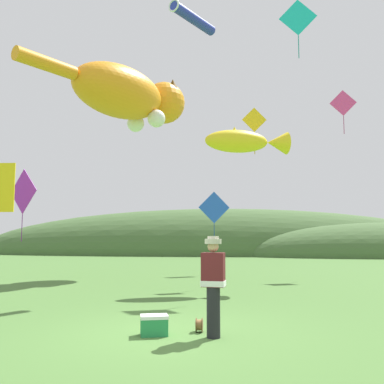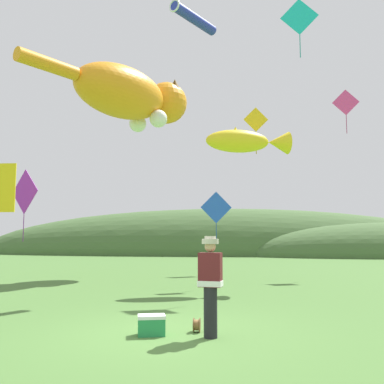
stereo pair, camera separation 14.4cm
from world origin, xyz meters
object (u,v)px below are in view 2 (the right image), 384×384
at_px(kite_giant_cat, 132,96).
at_px(kite_diamond_violet, 25,192).
at_px(kite_spool, 197,325).
at_px(festival_attendant, 210,283).
at_px(kite_diamond_blue, 216,208).
at_px(kite_tube_streamer, 194,18).
at_px(picnic_cooler, 151,325).
at_px(kite_diamond_pink, 346,103).
at_px(kite_fish_windsock, 247,141).
at_px(kite_diamond_teal, 299,17).
at_px(kite_diamond_gold, 256,120).

relative_size(kite_giant_cat, kite_diamond_violet, 3.21).
xyz_separation_m(kite_spool, kite_giant_cat, (-3.87, 10.45, 7.99)).
bearing_deg(kite_spool, kite_giant_cat, 110.33).
bearing_deg(festival_attendant, kite_giant_cat, 110.90).
height_order(kite_giant_cat, kite_diamond_blue, kite_giant_cat).
bearing_deg(kite_tube_streamer, festival_attendant, -82.16).
bearing_deg(festival_attendant, kite_diamond_blue, 91.84).
bearing_deg(festival_attendant, picnic_cooler, 175.48).
xyz_separation_m(kite_tube_streamer, kite_diamond_violet, (-5.57, -0.81, -6.20)).
height_order(kite_diamond_pink, kite_diamond_blue, kite_diamond_pink).
distance_m(kite_giant_cat, kite_tube_streamer, 5.49).
bearing_deg(kite_diamond_blue, kite_tube_streamer, -94.91).
bearing_deg(kite_spool, kite_tube_streamer, 95.82).
distance_m(festival_attendant, kite_fish_windsock, 8.50).
xyz_separation_m(kite_spool, picnic_cooler, (-0.79, -0.34, 0.05)).
distance_m(kite_fish_windsock, kite_diamond_teal, 5.41).
bearing_deg(kite_fish_windsock, kite_spool, -99.74).
bearing_deg(kite_giant_cat, kite_diamond_gold, -17.24).
xyz_separation_m(kite_tube_streamer, kite_diamond_teal, (3.90, 1.49, 0.64)).
distance_m(festival_attendant, kite_diamond_teal, 12.56).
relative_size(kite_giant_cat, kite_diamond_pink, 3.53).
relative_size(kite_diamond_pink, kite_diamond_violet, 0.91).
height_order(picnic_cooler, kite_giant_cat, kite_giant_cat).
bearing_deg(festival_attendant, kite_diamond_pink, 65.77).
distance_m(festival_attendant, kite_diamond_gold, 10.74).
distance_m(kite_tube_streamer, kite_diamond_gold, 4.56).
relative_size(kite_tube_streamer, kite_diamond_violet, 0.89).
height_order(kite_spool, kite_giant_cat, kite_giant_cat).
xyz_separation_m(picnic_cooler, kite_diamond_teal, (4.06, 8.03, 9.88)).
relative_size(festival_attendant, picnic_cooler, 3.21).
bearing_deg(kite_diamond_pink, kite_giant_cat, -167.63).
bearing_deg(picnic_cooler, kite_diamond_gold, 75.13).
bearing_deg(kite_spool, picnic_cooler, -156.80).
xyz_separation_m(kite_diamond_gold, kite_diamond_violet, (-7.83, -3.35, -3.15)).
distance_m(kite_tube_streamer, kite_diamond_teal, 4.22).
xyz_separation_m(picnic_cooler, kite_diamond_blue, (0.67, 12.48, 2.92)).
bearing_deg(festival_attendant, kite_diamond_gold, 81.67).
height_order(picnic_cooler, kite_diamond_violet, kite_diamond_violet).
bearing_deg(kite_diamond_gold, festival_attendant, -98.33).
bearing_deg(kite_tube_streamer, kite_spool, -84.18).
relative_size(kite_spool, kite_tube_streamer, 0.12).
distance_m(kite_spool, kite_diamond_teal, 12.98).
bearing_deg(kite_diamond_violet, kite_fish_windsock, 11.69).
bearing_deg(kite_tube_streamer, kite_diamond_teal, 20.86).
bearing_deg(kite_giant_cat, kite_tube_streamer, -52.62).
bearing_deg(kite_fish_windsock, festival_attendant, -97.05).
distance_m(picnic_cooler, kite_diamond_pink, 16.77).
distance_m(kite_spool, kite_giant_cat, 13.71).
xyz_separation_m(kite_spool, kite_diamond_pink, (6.16, 12.65, 8.07)).
bearing_deg(picnic_cooler, kite_fish_windsock, 74.77).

